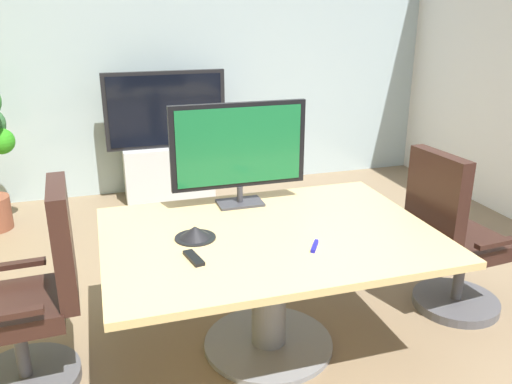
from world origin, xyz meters
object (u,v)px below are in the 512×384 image
office_chair_left (35,306)px  office_chair_right (452,247)px  conference_phone (195,233)px  remote_control (194,258)px  conference_table (269,262)px  wall_display_unit (168,157)px  tv_monitor (239,148)px

office_chair_left → office_chair_right: same height
conference_phone → remote_control: bearing=-102.7°
office_chair_left → remote_control: bearing=68.6°
conference_table → office_chair_left: bearing=177.1°
wall_display_unit → remote_control: 2.97m
conference_table → conference_phone: conference_phone is taller
conference_table → conference_phone: size_ratio=8.17×
office_chair_left → conference_phone: office_chair_left is taller
wall_display_unit → remote_control: bearing=-95.4°
office_chair_right → remote_control: 1.74m
conference_phone → wall_display_unit: bearing=85.3°
office_chair_right → conference_table: bearing=86.6°
office_chair_right → wall_display_unit: wall_display_unit is taller
conference_table → remote_control: bearing=-156.1°
office_chair_left → remote_control: office_chair_left is taller
office_chair_left → remote_control: size_ratio=6.41×
conference_table → conference_phone: 0.46m
conference_table → tv_monitor: 0.72m
office_chair_right → tv_monitor: size_ratio=1.30×
conference_table → conference_phone: bearing=174.2°
office_chair_right → remote_control: (-1.70, -0.24, 0.29)m
wall_display_unit → office_chair_right: bearing=-62.2°
tv_monitor → remote_control: bearing=-121.7°
remote_control → conference_phone: bearing=65.7°
office_chair_left → tv_monitor: tv_monitor is taller
wall_display_unit → tv_monitor: bearing=-86.4°
remote_control → office_chair_left: bearing=149.6°
office_chair_left → wall_display_unit: 2.88m
tv_monitor → conference_phone: bearing=-130.0°
office_chair_right → wall_display_unit: 3.06m
office_chair_left → conference_phone: bearing=85.9°
conference_table → office_chair_left: size_ratio=1.65×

